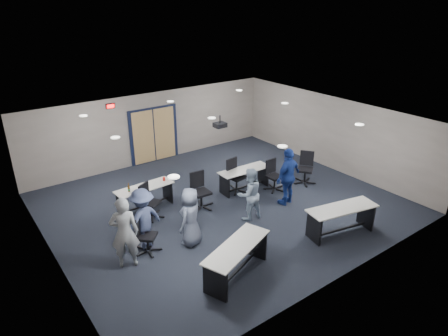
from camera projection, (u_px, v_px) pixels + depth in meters
floor at (222, 204)px, 12.52m from camera, size 10.00×10.00×0.00m
back_wall at (153, 128)px, 15.32m from camera, size 10.00×0.04×2.70m
front_wall at (343, 229)px, 8.65m from camera, size 10.00×0.04×2.70m
left_wall at (48, 213)px, 9.27m from camera, size 0.04×9.00×2.70m
right_wall at (331, 133)px, 14.69m from camera, size 0.04×9.00×2.70m
ceiling at (222, 121)px, 11.45m from camera, size 10.00×9.00×0.04m
double_door at (154, 135)px, 15.41m from camera, size 2.00×0.07×2.20m
exit_sign at (110, 106)px, 13.97m from camera, size 0.32×0.07×0.18m
ceiling_projector at (220, 125)px, 12.10m from camera, size 0.35×0.32×0.37m
ceiling_can_lights at (217, 120)px, 11.64m from camera, size 6.24×5.74×0.02m
table_front_left at (237, 256)px, 9.10m from camera, size 2.10×1.33×0.81m
table_front_right at (341, 216)px, 10.76m from camera, size 2.07×1.06×0.80m
table_back_left at (145, 193)px, 12.08m from camera, size 1.81×0.68×0.99m
table_back_right at (244, 176)px, 13.27m from camera, size 1.83×0.69×0.73m
chair_back_a at (151, 201)px, 11.54m from camera, size 0.91×0.91×1.06m
chair_back_b at (201, 191)px, 12.07m from camera, size 0.75×0.75×1.14m
chair_back_c at (237, 176)px, 13.12m from camera, size 0.79×0.79×1.11m
chair_back_d at (275, 176)px, 13.22m from camera, size 0.66×0.66×1.04m
chair_loose_left at (147, 235)px, 10.00m from camera, size 0.88×0.88×0.99m
chair_loose_right at (305, 168)px, 13.68m from camera, size 0.98×0.98×1.11m
person_gray at (125, 233)px, 9.32m from camera, size 0.79×0.67×1.83m
person_plaid at (191, 217)px, 10.21m from camera, size 0.93×0.81×1.59m
person_lightblue at (249, 194)px, 11.41m from camera, size 0.83×0.68×1.58m
person_navy at (288, 177)px, 12.21m from camera, size 1.14×0.63×1.83m
person_back at (143, 219)px, 10.04m from camera, size 1.18×0.83×1.66m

